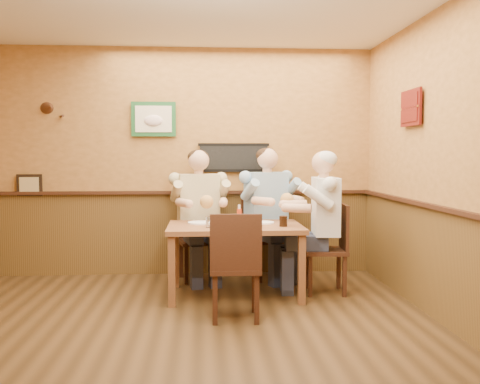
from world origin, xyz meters
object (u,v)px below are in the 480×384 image
Objects in this scene: dining_table at (235,234)px; water_glass_mid at (257,222)px; chair_near_side at (235,265)px; diner_white_elder at (325,230)px; chair_back_right at (266,237)px; water_glass_left at (209,222)px; pepper_shaker at (222,219)px; chair_right_end at (325,249)px; diner_blue_polo at (266,220)px; chair_back_left at (199,239)px; salt_shaker at (217,221)px; cola_tumbler at (283,221)px; diner_tan_shirt at (198,222)px; hot_sauce_bottle at (239,216)px.

water_glass_mid is at bearing -53.37° from dining_table.
chair_near_side is 1.34m from diner_white_elder.
chair_back_right is 1.65m from chair_near_side.
pepper_shaker is at bearing 59.86° from water_glass_left.
chair_right_end is 0.68× the size of diner_blue_polo.
diner_blue_polo is at bearing 0.00° from chair_back_right.
chair_back_left is 8.76× the size of water_glass_left.
water_glass_mid is at bearing -62.55° from chair_right_end.
diner_white_elder is at bearing 1.88° from salt_shaker.
dining_table is 12.63× the size of water_glass_left.
water_glass_left is (-0.27, -0.17, 0.15)m from dining_table.
water_glass_mid is (-0.77, -0.32, 0.33)m from chair_right_end.
cola_tumbler is at bearing -127.94° from chair_near_side.
salt_shaker is at bearing -83.43° from chair_right_end.
chair_back_left is 1.22m from water_glass_mid.
cola_tumbler is at bearing -108.50° from diner_blue_polo.
diner_blue_polo is at bearing -138.33° from chair_right_end.
diner_white_elder is 1.27m from water_glass_left.
chair_back_left is 1.01× the size of chair_right_end.
diner_white_elder is 1.17m from salt_shaker.
chair_back_left is 0.99× the size of chair_back_right.
cola_tumbler is (-0.49, -0.20, 0.12)m from diner_white_elder.
diner_blue_polo is 0.92m from diner_white_elder.
chair_back_right is (0.81, 0.04, 0.01)m from chair_back_left.
water_glass_left is (-0.22, 0.63, 0.32)m from chair_near_side.
diner_tan_shirt is at bearing 110.91° from pepper_shaker.
chair_near_side is 0.71× the size of diner_white_elder.
hot_sauce_bottle is at bearing 129.91° from water_glass_mid.
diner_blue_polo reaches higher than dining_table.
chair_back_right is 8.22× the size of water_glass_mid.
dining_table is 1.42× the size of chair_back_right.
diner_tan_shirt is 1.25m from cola_tumbler.
salt_shaker is at bearing 64.61° from water_glass_left.
diner_blue_polo is (-0.55, 0.73, 0.22)m from chair_right_end.
chair_back_right is at bearing -104.80° from chair_near_side.
chair_back_left reaches higher than water_glass_left.
salt_shaker is at bearing 177.01° from dining_table.
diner_white_elder reaches higher than dining_table.
chair_near_side reaches higher than hot_sauce_bottle.
water_glass_mid is 0.26m from hot_sauce_bottle.
salt_shaker is at bearing -83.43° from diner_white_elder.
chair_back_right is at bearing 78.33° from water_glass_mid.
dining_table is 1.43× the size of chair_near_side.
diner_white_elder is at bearing 7.69° from hot_sauce_bottle.
chair_near_side is (-1.02, -0.84, 0.01)m from chair_right_end.
chair_near_side reaches higher than water_glass_mid.
water_glass_mid is at bearing -113.86° from chair_near_side.
chair_right_end is 1.30m from water_glass_left.
water_glass_mid is (-0.22, -1.06, 0.11)m from diner_blue_polo.
chair_right_end is 0.94m from diner_blue_polo.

